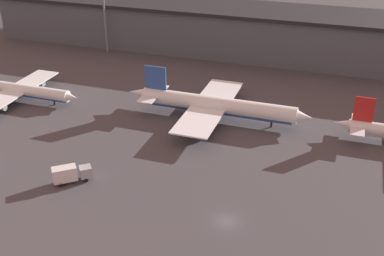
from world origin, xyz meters
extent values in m
plane|color=#423F44|center=(0.00, 0.00, 0.00)|extent=(600.00, 600.00, 0.00)
cube|color=#4C515B|center=(0.00, 94.49, 7.60)|extent=(225.71, 23.34, 15.19)
cube|color=black|center=(0.00, 94.49, 15.79)|extent=(225.71, 25.34, 1.20)
cylinder|color=white|center=(-69.15, 34.23, 3.11)|extent=(30.17, 3.40, 3.28)
cylinder|color=#2D519E|center=(-69.15, 34.23, 2.54)|extent=(28.66, 2.91, 2.78)
cone|color=white|center=(-53.09, 34.16, 3.11)|extent=(3.94, 3.13, 3.11)
cube|color=white|center=(-70.66, 34.24, 2.70)|extent=(7.34, 31.47, 0.36)
cylinder|color=gray|center=(-69.72, 43.04, 1.55)|extent=(3.61, 1.82, 1.80)
cylinder|color=gray|center=(-69.79, 25.43, 1.55)|extent=(3.61, 1.82, 1.80)
cylinder|color=black|center=(-58.60, 34.19, 0.74)|extent=(0.50, 0.50, 1.47)
cylinder|color=black|center=(-70.65, 35.55, 0.74)|extent=(0.50, 0.50, 1.47)
cylinder|color=black|center=(-70.67, 32.93, 0.74)|extent=(0.50, 0.50, 1.47)
cylinder|color=white|center=(-13.37, 40.18, 4.02)|extent=(40.78, 4.41, 4.24)
cylinder|color=#2D519E|center=(-13.37, 40.18, 3.28)|extent=(38.74, 3.76, 3.60)
cone|color=white|center=(8.28, 40.09, 4.02)|extent=(5.10, 4.04, 4.02)
cone|color=white|center=(-35.24, 40.27, 4.34)|extent=(6.37, 3.63, 3.60)
cube|color=#2D519E|center=(-30.50, 40.25, 9.31)|extent=(5.93, 0.43, 6.33)
cube|color=white|center=(-31.31, 40.25, 4.66)|extent=(4.29, 12.79, 0.24)
cube|color=white|center=(-15.41, 40.19, 3.49)|extent=(9.47, 35.51, 0.36)
cylinder|color=gray|center=(-14.15, 50.11, 2.08)|extent=(4.67, 2.35, 2.33)
cylinder|color=gray|center=(-14.23, 30.25, 2.08)|extent=(4.67, 2.35, 2.33)
cylinder|color=black|center=(0.89, 40.12, 0.95)|extent=(0.50, 0.50, 1.91)
cylinder|color=black|center=(-15.41, 41.88, 0.95)|extent=(0.50, 0.50, 1.91)
cylinder|color=black|center=(-15.42, 38.49, 0.95)|extent=(0.50, 0.50, 1.91)
cone|color=silver|center=(18.09, 40.99, 3.33)|extent=(4.88, 2.78, 2.76)
cube|color=red|center=(22.12, 40.97, 7.75)|extent=(4.55, 0.42, 6.09)
cube|color=silver|center=(21.40, 40.98, 3.57)|extent=(3.30, 11.96, 0.24)
cube|color=#9EA3A8|center=(-31.34, 4.02, 1.87)|extent=(3.31, 3.31, 2.29)
cube|color=silver|center=(-34.65, 1.35, 2.25)|extent=(5.27, 4.89, 3.06)
cylinder|color=black|center=(-32.08, 4.56, 0.45)|extent=(1.07, 1.02, 0.90)
cylinder|color=black|center=(-30.97, 3.18, 0.45)|extent=(1.07, 1.02, 0.90)
cylinder|color=black|center=(-36.00, 1.40, 0.45)|extent=(1.07, 1.02, 0.90)
cylinder|color=black|center=(-34.89, 0.03, 0.45)|extent=(1.07, 1.02, 0.90)
cylinder|color=slate|center=(-66.08, 79.92, 10.08)|extent=(0.70, 0.70, 20.15)
camera|label=1|loc=(16.64, -68.68, 55.82)|focal=45.00mm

